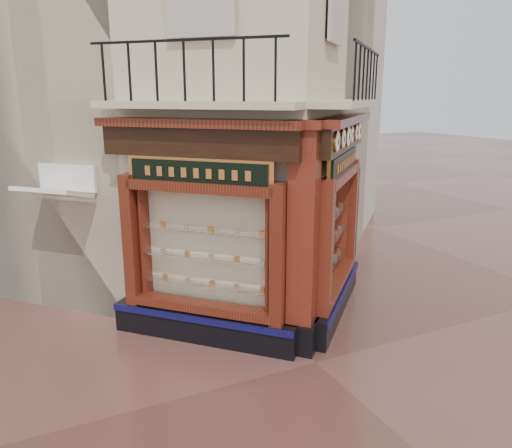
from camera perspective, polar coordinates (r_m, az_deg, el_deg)
ground at (r=8.75m, az=6.83°, el=-15.43°), size 80.00×80.00×0.00m
main_building at (r=13.27m, az=-7.73°, el=21.57°), size 11.31×11.31×12.00m
neighbour_left at (r=15.11m, az=-20.21°, el=18.07°), size 11.31×11.31×11.00m
neighbour_right at (r=16.41m, az=-1.83°, el=18.57°), size 11.31×11.31×11.00m
shopfront_left at (r=8.71m, az=-6.22°, el=-1.39°), size 2.86×2.86×3.98m
shopfront_right at (r=9.96m, az=9.20°, el=0.55°), size 2.86×2.86×3.98m
corner_pilaster at (r=8.36m, az=5.41°, el=-2.26°), size 0.85×0.85×3.98m
balcony at (r=8.86m, az=2.40°, el=13.65°), size 5.94×2.97×1.03m
clock_a at (r=8.29m, az=9.18°, el=9.28°), size 0.28×0.28×0.34m
clock_b at (r=8.85m, az=9.86°, el=9.57°), size 0.28×0.28×0.34m
clock_c at (r=9.37m, az=10.42°, el=9.82°), size 0.31×0.31×0.38m
clock_d at (r=9.78m, az=10.82°, el=9.99°), size 0.26×0.26×0.32m
clock_e at (r=10.36m, az=11.33°, el=10.21°), size 0.27×0.27×0.33m
clock_f at (r=10.76m, az=11.66°, el=10.35°), size 0.31×0.31×0.39m
awning at (r=10.72m, az=-20.92°, el=-10.45°), size 1.45×1.45×0.28m
signboard_left at (r=8.40m, az=-6.66°, el=5.86°), size 1.92×1.92×0.51m
signboard_right at (r=9.74m, az=9.93°, el=6.93°), size 1.93×1.93×0.52m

